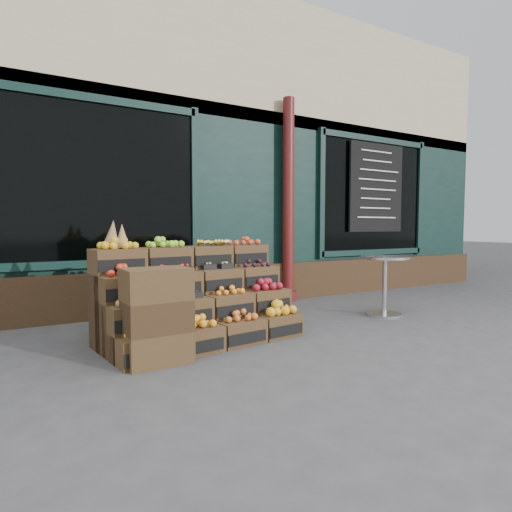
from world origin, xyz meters
TOP-DOWN VIEW (x-y plane):
  - ground at (0.00, 0.00)m, footprint 60.00×60.00m
  - shop_facade at (0.00, 5.11)m, footprint 12.00×6.24m
  - crate_display at (-0.99, 0.60)m, footprint 2.10×1.19m
  - spare_crates at (-1.60, 0.04)m, footprint 0.56×0.39m
  - bistro_table at (1.65, 0.44)m, footprint 0.63×0.63m
  - shopkeeper at (-1.86, 2.99)m, footprint 0.73×0.54m

SIDE VIEW (x-z plane):
  - ground at x=0.00m, z-range 0.00..0.00m
  - crate_display at x=-0.99m, z-range -0.24..1.02m
  - spare_crates at x=-1.60m, z-range 0.00..0.83m
  - bistro_table at x=1.65m, z-range 0.10..0.89m
  - shopkeeper at x=-1.86m, z-range 0.00..1.84m
  - shop_facade at x=0.00m, z-range 0.00..4.80m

